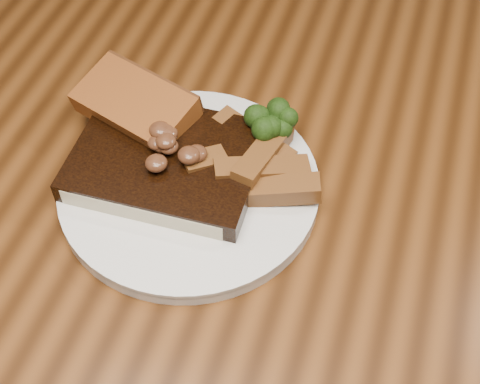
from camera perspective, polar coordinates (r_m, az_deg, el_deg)
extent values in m
cube|color=#542D10|center=(0.66, 0.83, -3.64)|extent=(1.60, 0.90, 0.04)
cube|color=black|center=(1.34, -1.75, 12.25)|extent=(0.46, 0.46, 0.04)
cylinder|color=black|center=(1.56, 6.77, 7.80)|extent=(0.04, 0.04, 0.40)
cylinder|color=black|center=(1.66, -4.33, 11.17)|extent=(0.04, 0.04, 0.40)
cylinder|color=black|center=(1.34, 1.82, -1.17)|extent=(0.04, 0.04, 0.40)
cylinder|color=black|center=(1.46, -10.38, 3.22)|extent=(0.04, 0.04, 0.40)
cylinder|color=silver|center=(0.66, -4.33, 0.37)|extent=(0.27, 0.27, 0.01)
cube|color=black|center=(0.66, -6.23, 2.58)|extent=(0.18, 0.14, 0.03)
cube|color=beige|center=(0.63, -8.25, -1.71)|extent=(0.16, 0.02, 0.02)
cube|color=brown|center=(0.71, -8.74, 6.18)|extent=(0.14, 0.10, 0.03)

